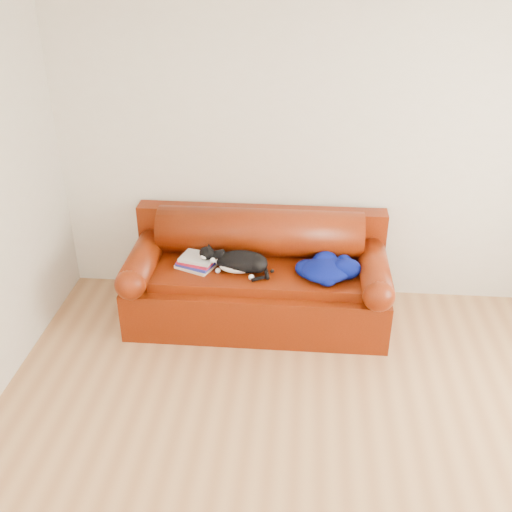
{
  "coord_description": "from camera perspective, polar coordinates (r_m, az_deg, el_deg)",
  "views": [
    {
      "loc": [
        -0.17,
        -2.71,
        2.9
      ],
      "look_at": [
        -0.52,
        1.35,
        0.67
      ],
      "focal_mm": 42.0,
      "sensor_mm": 36.0,
      "label": 1
    }
  ],
  "objects": [
    {
      "name": "sofa_base",
      "position": [
        4.99,
        0.14,
        -3.58
      ],
      "size": [
        2.1,
        0.9,
        0.5
      ],
      "color": "#420D02",
      "rests_on": "ground"
    },
    {
      "name": "room_shell",
      "position": [
        3.01,
        10.05,
        3.99
      ],
      "size": [
        4.52,
        4.02,
        2.61
      ],
      "color": "beige",
      "rests_on": "ground"
    },
    {
      "name": "sofa_back",
      "position": [
        5.05,
        0.38,
        0.81
      ],
      "size": [
        2.1,
        1.01,
        0.88
      ],
      "color": "#420D02",
      "rests_on": "ground"
    },
    {
      "name": "cat",
      "position": [
        4.74,
        -1.47,
        -0.61
      ],
      "size": [
        0.57,
        0.32,
        0.21
      ],
      "rotation": [
        0.0,
        0.0,
        -0.26
      ],
      "color": "black",
      "rests_on": "sofa_base"
    },
    {
      "name": "book_stack",
      "position": [
        4.84,
        -5.63,
        -0.54
      ],
      "size": [
        0.35,
        0.32,
        0.1
      ],
      "rotation": [
        0.0,
        0.0,
        -0.34
      ],
      "color": "beige",
      "rests_on": "sofa_base"
    },
    {
      "name": "blanket",
      "position": [
        4.72,
        6.82,
        -1.17
      ],
      "size": [
        0.6,
        0.49,
        0.15
      ],
      "rotation": [
        0.0,
        0.0,
        0.41
      ],
      "color": "#020B4A",
      "rests_on": "sofa_base"
    },
    {
      "name": "ground",
      "position": [
        3.97,
        6.08,
        -18.43
      ],
      "size": [
        4.5,
        4.5,
        0.0
      ],
      "primitive_type": "plane",
      "color": "#94633B",
      "rests_on": "ground"
    }
  ]
}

